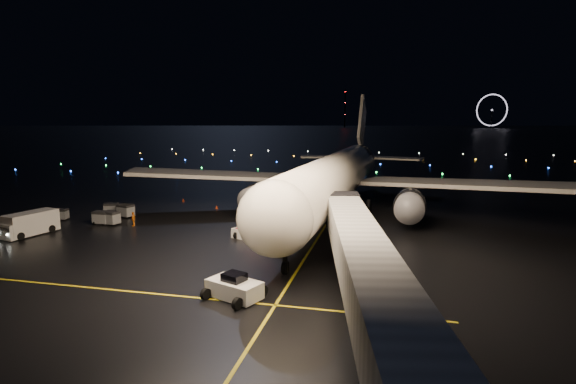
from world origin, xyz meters
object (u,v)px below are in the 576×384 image
baggage_cart_1 (102,218)px  baggage_cart_2 (126,211)px  baggage_cart_3 (112,209)px  airliner (340,150)px  belt_loader (253,224)px  service_truck (31,223)px  baggage_cart_4 (61,214)px  crew_c (133,219)px  pushback_tug (234,286)px  baggage_cart_0 (111,218)px

baggage_cart_1 → baggage_cart_2: baggage_cart_2 is taller
baggage_cart_2 → baggage_cart_3: size_ratio=1.13×
airliner → baggage_cart_2: (-29.19, -10.49, -8.38)m
airliner → belt_loader: airliner is taller
service_truck → baggage_cart_4: service_truck is taller
airliner → crew_c: 30.45m
pushback_tug → baggage_cart_1: (-25.63, 19.70, -0.13)m
service_truck → baggage_cart_2: bearing=76.6°
pushback_tug → baggage_cart_3: pushback_tug is taller
belt_loader → baggage_cart_3: belt_loader is taller
belt_loader → baggage_cart_3: size_ratio=3.87×
crew_c → baggage_cart_2: size_ratio=0.86×
belt_loader → baggage_cart_2: 22.55m
belt_loader → baggage_cart_3: bearing=-177.8°
baggage_cart_3 → baggage_cart_4: bearing=-149.1°
baggage_cart_1 → baggage_cart_2: size_ratio=0.96×
baggage_cart_1 → belt_loader: bearing=-5.6°
baggage_cart_3 → baggage_cart_4: 6.76m
belt_loader → crew_c: (-17.23, 2.82, -0.86)m
baggage_cart_3 → crew_c: bearing=-55.6°
airliner → baggage_cart_0: 33.26m
baggage_cart_2 → service_truck: bearing=-99.9°
baggage_cart_0 → baggage_cart_2: 4.67m
service_truck → baggage_cart_0: size_ratio=3.61×
pushback_tug → crew_c: 28.89m
crew_c → baggage_cart_3: size_ratio=0.98×
crew_c → baggage_cart_1: 4.60m
baggage_cart_4 → airliner: bearing=8.5°
belt_loader → baggage_cart_1: size_ratio=3.55×
crew_c → service_truck: bearing=-65.2°
baggage_cart_0 → airliner: bearing=38.8°
airliner → service_truck: (-34.63, -21.84, -7.90)m
airliner → baggage_cart_0: (-28.42, -15.09, -8.40)m
airliner → crew_c: bearing=-146.0°
airliner → baggage_cart_1: airliner is taller
airliner → service_truck: airliner is taller
pushback_tug → baggage_cart_0: size_ratio=2.01×
baggage_cart_4 → belt_loader: bearing=-19.8°
service_truck → baggage_cart_4: size_ratio=4.23×
baggage_cart_3 → pushback_tug: bearing=-58.7°
pushback_tug → belt_loader: belt_loader is taller
service_truck → baggage_cart_2: size_ratio=3.53×
baggage_cart_0 → baggage_cart_1: (-1.29, -0.04, -0.01)m
baggage_cart_0 → baggage_cart_4: (-8.55, 1.02, -0.13)m
baggage_cart_0 → baggage_cart_1: baggage_cart_0 is taller
pushback_tug → service_truck: bearing=178.7°
airliner → baggage_cart_0: airliner is taller
service_truck → baggage_cart_3: size_ratio=3.99×
service_truck → baggage_cart_1: bearing=66.0°
pushback_tug → baggage_cart_2: (-25.11, 24.35, -0.09)m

